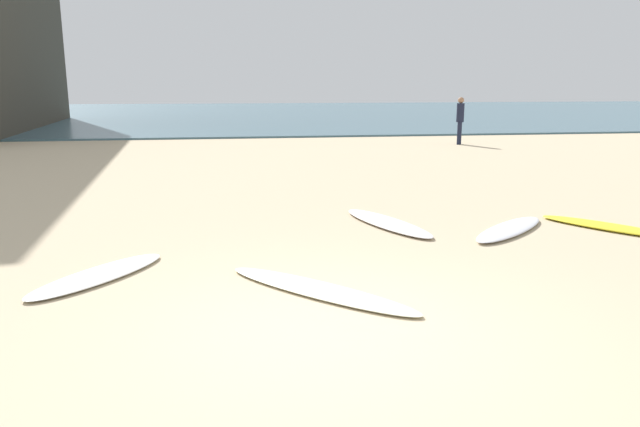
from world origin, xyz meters
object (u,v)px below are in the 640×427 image
beachgoer_near (460,118)px  surfboard_2 (510,229)px  surfboard_3 (387,223)px  surfboard_0 (611,227)px  surfboard_4 (319,290)px  surfboard_1 (99,275)px

beachgoer_near → surfboard_2: bearing=11.0°
surfboard_2 → surfboard_3: (-1.79, 0.71, -0.00)m
surfboard_0 → surfboard_4: (-5.05, -2.18, -0.01)m
beachgoer_near → surfboard_0: bearing=18.0°
surfboard_3 → surfboard_1: bearing=7.7°
surfboard_4 → surfboard_3: bearing=18.0°
surfboard_1 → surfboard_2: 6.09m
surfboard_3 → beachgoer_near: 13.69m
surfboard_0 → surfboard_4: surfboard_0 is taller
surfboard_2 → surfboard_1: bearing=-118.6°
surfboard_3 → surfboard_4: size_ratio=0.89×
surfboard_0 → surfboard_1: 7.71m
surfboard_1 → beachgoer_near: size_ratio=1.15×
surfboard_4 → beachgoer_near: beachgoer_near is taller
surfboard_4 → beachgoer_near: (7.62, 15.26, 0.95)m
surfboard_1 → surfboard_0: bearing=-133.7°
surfboard_4 → surfboard_2: bearing=-10.0°
surfboard_2 → beachgoer_near: 13.67m
surfboard_3 → beachgoer_near: size_ratio=1.32×
surfboard_1 → surfboard_2: size_ratio=0.93×
surfboard_2 → beachgoer_near: beachgoer_near is taller
surfboard_1 → surfboard_4: 2.70m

